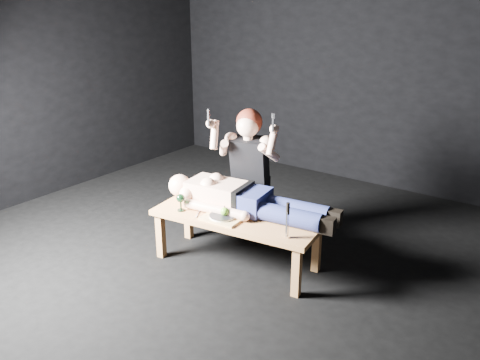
{
  "coord_description": "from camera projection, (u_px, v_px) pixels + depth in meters",
  "views": [
    {
      "loc": [
        2.47,
        -3.09,
        2.14
      ],
      "look_at": [
        0.23,
        -0.03,
        0.75
      ],
      "focal_mm": 36.9,
      "sensor_mm": 36.0,
      "label": 1
    }
  ],
  "objects": [
    {
      "name": "fork_flat",
      "position": [
        198.0,
        214.0,
        4.12
      ],
      "size": [
        0.08,
        0.14,
        0.01
      ],
      "primitive_type": "cube",
      "rotation": [
        0.0,
        0.0,
        0.48
      ],
      "color": "#B2B2B7",
      "rests_on": "table"
    },
    {
      "name": "plate",
      "position": [
        222.0,
        216.0,
        4.02
      ],
      "size": [
        0.23,
        0.23,
        0.02
      ],
      "primitive_type": "cylinder",
      "rotation": [
        0.0,
        0.0,
        0.08
      ],
      "color": "white",
      "rests_on": "serving_tray"
    },
    {
      "name": "spoon_flat",
      "position": [
        230.0,
        218.0,
        4.04
      ],
      "size": [
        0.08,
        0.14,
        0.01
      ],
      "primitive_type": "cube",
      "rotation": [
        0.0,
        0.0,
        0.5
      ],
      "color": "#B2B2B7",
      "rests_on": "table"
    },
    {
      "name": "ground",
      "position": [
        221.0,
        252.0,
        4.45
      ],
      "size": [
        5.0,
        5.0,
        0.0
      ],
      "primitive_type": "plane",
      "color": "black",
      "rests_on": "ground"
    },
    {
      "name": "table",
      "position": [
        237.0,
        240.0,
        4.18
      ],
      "size": [
        1.48,
        0.71,
        0.45
      ],
      "primitive_type": "cube",
      "rotation": [
        0.0,
        0.0,
        0.13
      ],
      "color": "#AE7B3F",
      "rests_on": "ground"
    },
    {
      "name": "back_wall",
      "position": [
        350.0,
        57.0,
        5.82
      ],
      "size": [
        5.0,
        0.0,
        5.0
      ],
      "primitive_type": "plane",
      "rotation": [
        1.57,
        0.0,
        0.0
      ],
      "color": "black",
      "rests_on": "ground"
    },
    {
      "name": "carving_knife",
      "position": [
        287.0,
        220.0,
        3.67
      ],
      "size": [
        0.04,
        0.05,
        0.29
      ],
      "primitive_type": null,
      "rotation": [
        0.0,
        0.0,
        0.13
      ],
      "color": "#B2B2B7",
      "rests_on": "table"
    },
    {
      "name": "serving_tray",
      "position": [
        222.0,
        218.0,
        4.03
      ],
      "size": [
        0.34,
        0.26,
        0.02
      ],
      "primitive_type": "cube",
      "rotation": [
        0.0,
        0.0,
        0.08
      ],
      "color": "tan",
      "rests_on": "table"
    },
    {
      "name": "lying_man",
      "position": [
        248.0,
        197.0,
        4.14
      ],
      "size": [
        1.45,
        0.61,
        0.26
      ],
      "primitive_type": null,
      "rotation": [
        0.0,
        0.0,
        0.13
      ],
      "color": "#E3AE91",
      "rests_on": "table"
    },
    {
      "name": "apple",
      "position": [
        225.0,
        211.0,
        4.01
      ],
      "size": [
        0.07,
        0.07,
        0.07
      ],
      "primitive_type": "sphere",
      "color": "#61B024",
      "rests_on": "plate"
    },
    {
      "name": "kneeling_woman",
      "position": [
        252.0,
        172.0,
        4.53
      ],
      "size": [
        0.88,
        0.94,
        1.29
      ],
      "primitive_type": null,
      "rotation": [
        0.0,
        0.0,
        0.29
      ],
      "color": "black",
      "rests_on": "ground"
    },
    {
      "name": "goblet",
      "position": [
        181.0,
        202.0,
        4.17
      ],
      "size": [
        0.08,
        0.08,
        0.15
      ],
      "primitive_type": null,
      "rotation": [
        0.0,
        0.0,
        0.13
      ],
      "color": "black",
      "rests_on": "table"
    },
    {
      "name": "knife_flat",
      "position": [
        233.0,
        224.0,
        3.95
      ],
      "size": [
        0.05,
        0.15,
        0.01
      ],
      "primitive_type": "cube",
      "rotation": [
        0.0,
        0.0,
        -0.22
      ],
      "color": "#B2B2B7",
      "rests_on": "table"
    }
  ]
}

